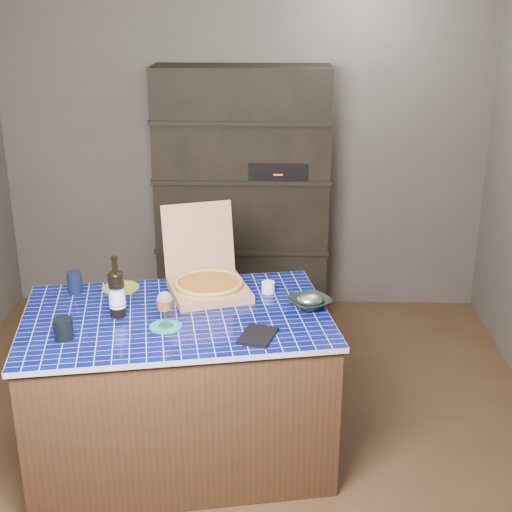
{
  "coord_description": "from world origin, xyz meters",
  "views": [
    {
      "loc": [
        0.25,
        -3.33,
        2.26
      ],
      "look_at": [
        0.14,
        0.0,
        1.02
      ],
      "focal_mm": 50.0,
      "sensor_mm": 36.0,
      "label": 1
    }
  ],
  "objects_px": {
    "mead_bottle": "(117,293)",
    "wine_glass": "(165,303)",
    "dvd_case": "(258,336)",
    "bowl": "(310,303)",
    "pizza_box": "(208,282)",
    "kitchen_island": "(179,387)"
  },
  "relations": [
    {
      "from": "mead_bottle",
      "to": "wine_glass",
      "type": "height_order",
      "value": "mead_bottle"
    },
    {
      "from": "mead_bottle",
      "to": "wine_glass",
      "type": "bearing_deg",
      "value": -25.25
    },
    {
      "from": "dvd_case",
      "to": "bowl",
      "type": "xyz_separation_m",
      "value": [
        0.24,
        0.33,
        0.02
      ]
    },
    {
      "from": "pizza_box",
      "to": "mead_bottle",
      "type": "bearing_deg",
      "value": -161.83
    },
    {
      "from": "dvd_case",
      "to": "bowl",
      "type": "height_order",
      "value": "bowl"
    },
    {
      "from": "wine_glass",
      "to": "pizza_box",
      "type": "bearing_deg",
      "value": 69.39
    },
    {
      "from": "pizza_box",
      "to": "bowl",
      "type": "distance_m",
      "value": 0.55
    },
    {
      "from": "mead_bottle",
      "to": "pizza_box",
      "type": "bearing_deg",
      "value": 36.81
    },
    {
      "from": "bowl",
      "to": "pizza_box",
      "type": "bearing_deg",
      "value": 161.36
    },
    {
      "from": "wine_glass",
      "to": "bowl",
      "type": "xyz_separation_m",
      "value": [
        0.67,
        0.24,
        -0.1
      ]
    },
    {
      "from": "pizza_box",
      "to": "mead_bottle",
      "type": "relative_size",
      "value": 1.84
    },
    {
      "from": "pizza_box",
      "to": "dvd_case",
      "type": "distance_m",
      "value": 0.58
    },
    {
      "from": "wine_glass",
      "to": "bowl",
      "type": "bearing_deg",
      "value": 19.79
    },
    {
      "from": "pizza_box",
      "to": "dvd_case",
      "type": "height_order",
      "value": "pizza_box"
    },
    {
      "from": "mead_bottle",
      "to": "wine_glass",
      "type": "xyz_separation_m",
      "value": [
        0.25,
        -0.12,
        0.0
      ]
    },
    {
      "from": "kitchen_island",
      "to": "mead_bottle",
      "type": "distance_m",
      "value": 0.59
    },
    {
      "from": "mead_bottle",
      "to": "dvd_case",
      "type": "distance_m",
      "value": 0.71
    },
    {
      "from": "mead_bottle",
      "to": "kitchen_island",
      "type": "bearing_deg",
      "value": 5.51
    },
    {
      "from": "kitchen_island",
      "to": "pizza_box",
      "type": "relative_size",
      "value": 2.87
    },
    {
      "from": "kitchen_island",
      "to": "pizza_box",
      "type": "xyz_separation_m",
      "value": [
        0.13,
        0.27,
        0.46
      ]
    },
    {
      "from": "kitchen_island",
      "to": "wine_glass",
      "type": "relative_size",
      "value": 9.29
    },
    {
      "from": "kitchen_island",
      "to": "wine_glass",
      "type": "bearing_deg",
      "value": -112.09
    }
  ]
}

